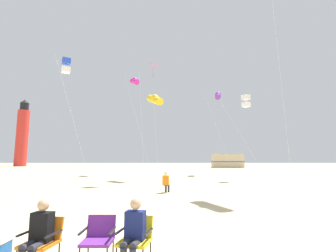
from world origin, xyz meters
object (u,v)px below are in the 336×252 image
camp_chair_orange (42,238)px  kite_tube_gold (154,99)px  kite_flyer_standing (165,181)px  spectator_yellow_chair (133,231)px  lighthouse_distant (21,135)px  rv_van_tan (226,161)px  camp_chair_purple (98,235)px  kite_tube_magenta (134,81)px  spectator_orange_chair (37,233)px  kite_box_white (245,101)px  camp_chair_yellow (135,236)px  kite_box_blue (65,66)px  kite_tube_violet (217,96)px  kite_diamond_rainbow (151,69)px

camp_chair_orange → kite_tube_gold: kite_tube_gold is taller
camp_chair_orange → kite_flyer_standing: 9.69m
spectator_yellow_chair → lighthouse_distant: lighthouse_distant is taller
lighthouse_distant → rv_van_tan: (48.88, -9.55, -6.45)m
camp_chair_purple → lighthouse_distant: 67.21m
kite_tube_magenta → camp_chair_orange: bearing=-85.3°
spectator_orange_chair → camp_chair_purple: (0.96, 0.27, -0.11)m
camp_chair_purple → kite_flyer_standing: (1.14, 9.33, 0.11)m
camp_chair_purple → rv_van_tan: bearing=74.0°
camp_chair_orange → kite_box_white: kite_box_white is taller
camp_chair_yellow → spectator_orange_chair: bearing=-160.0°
camp_chair_orange → kite_tube_magenta: kite_tube_magenta is taller
camp_chair_orange → kite_box_white: (9.49, 18.08, 6.73)m
kite_flyer_standing → kite_tube_gold: size_ratio=0.14×
spectator_orange_chair → camp_chair_purple: 1.01m
camp_chair_orange → spectator_yellow_chair: 1.59m
kite_tube_gold → kite_box_blue: (-6.77, -4.39, 1.64)m
kite_tube_gold → lighthouse_distant: 52.13m
kite_flyer_standing → kite_tube_gold: 11.38m
camp_chair_yellow → kite_tube_magenta: kite_tube_magenta is taller
camp_chair_yellow → lighthouse_distant: lighthouse_distant is taller
spectator_orange_chair → kite_tube_magenta: kite_tube_magenta is taller
camp_chair_yellow → rv_van_tan: size_ratio=0.13×
camp_chair_orange → kite_tube_violet: size_ratio=0.08×
spectator_yellow_chair → kite_flyer_standing: (0.50, 9.50, 0.00)m
camp_chair_purple → kite_box_white: bearing=64.6°
spectator_orange_chair → kite_tube_magenta: 29.20m
kite_diamond_rainbow → kite_tube_gold: bearing=88.6°
kite_tube_magenta → kite_tube_violet: size_ratio=1.20×
spectator_yellow_chair → lighthouse_distant: bearing=133.9°
kite_tube_violet → kite_box_blue: bearing=-140.2°
kite_tube_gold → kite_box_blue: bearing=-147.0°
camp_chair_yellow → spectator_yellow_chair: bearing=-90.0°
camp_chair_orange → kite_tube_violet: kite_tube_violet is taller
kite_tube_violet → spectator_orange_chair: bearing=-108.1°
camp_chair_purple → kite_tube_gold: (-0.01, 18.34, 6.98)m
kite_tube_gold → camp_chair_purple: bearing=-90.0°
camp_chair_orange → kite_box_blue: (-5.84, 14.08, 8.62)m
kite_box_blue → camp_chair_yellow: bearing=-61.9°
camp_chair_purple → spectator_yellow_chair: size_ratio=0.71×
spectator_orange_chair → kite_tube_gold: (0.95, 18.61, 6.86)m
spectator_yellow_chair → kite_tube_gold: size_ratio=0.14×
rv_van_tan → camp_chair_yellow: bearing=-105.1°
kite_flyer_standing → lighthouse_distant: 60.21m
camp_chair_orange → lighthouse_distant: bearing=130.0°
kite_tube_violet → lighthouse_distant: bearing=144.3°
kite_box_white → camp_chair_yellow: bearing=-113.7°
spectator_yellow_chair → kite_box_blue: kite_box_blue is taller
spectator_yellow_chair → rv_van_tan: (12.99, 47.38, 0.78)m
camp_chair_yellow → camp_chair_purple: bearing=-171.1°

